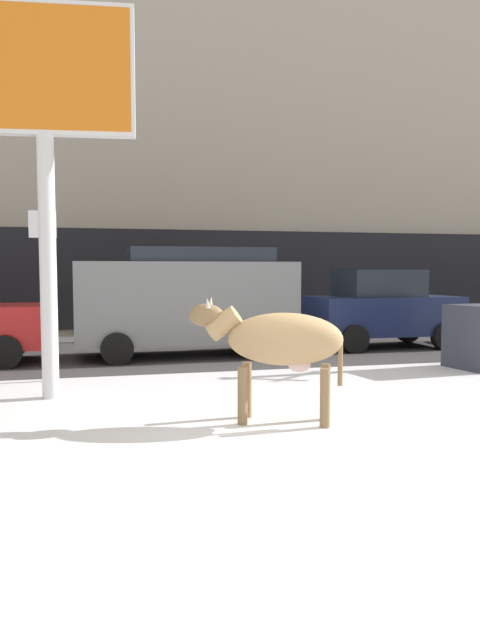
# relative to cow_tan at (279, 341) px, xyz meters

# --- Properties ---
(ground_plane) EXTENTS (120.00, 120.00, 0.00)m
(ground_plane) POSITION_rel_cow_tan_xyz_m (0.00, -0.84, -0.99)
(ground_plane) COLOR white
(road_strip) EXTENTS (60.00, 5.60, 0.01)m
(road_strip) POSITION_rel_cow_tan_xyz_m (0.00, 6.75, -0.99)
(road_strip) COLOR #423F3F
(road_strip) RESTS_ON ground
(building_facade) EXTENTS (44.00, 6.10, 13.00)m
(building_facade) POSITION_rel_cow_tan_xyz_m (0.00, 14.02, 5.49)
(building_facade) COLOR #A39989
(building_facade) RESTS_ON ground
(cow_tan) EXTENTS (1.90, 1.13, 1.54)m
(cow_tan) POSITION_rel_cow_tan_xyz_m (0.00, 0.00, 0.00)
(cow_tan) COLOR tan
(cow_tan) RESTS_ON ground
(billboard) EXTENTS (2.52, 0.53, 5.56)m
(billboard) POSITION_rel_cow_tan_xyz_m (-2.73, 2.24, 3.32)
(billboard) COLOR silver
(billboard) RESTS_ON ground
(car_grey_van) EXTENTS (4.61, 2.13, 2.32)m
(car_grey_van) POSITION_rel_cow_tan_xyz_m (-0.05, 6.20, 0.25)
(car_grey_van) COLOR slate
(car_grey_van) RESTS_ON ground
(car_navy_hatchback) EXTENTS (3.51, 1.93, 1.86)m
(car_navy_hatchback) POSITION_rel_cow_tan_xyz_m (4.76, 6.54, -0.07)
(car_navy_hatchback) COLOR #19234C
(car_navy_hatchback) RESTS_ON ground
(pedestrian_far_left) EXTENTS (0.36, 0.24, 1.73)m
(pedestrian_far_left) POSITION_rel_cow_tan_xyz_m (1.10, 9.94, -0.11)
(pedestrian_far_left) COLOR #282833
(pedestrian_far_left) RESTS_ON ground
(street_sign) EXTENTS (0.44, 0.08, 2.82)m
(street_sign) POSITION_rel_cow_tan_xyz_m (-2.85, 3.73, 0.68)
(street_sign) COLOR gray
(street_sign) RESTS_ON ground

